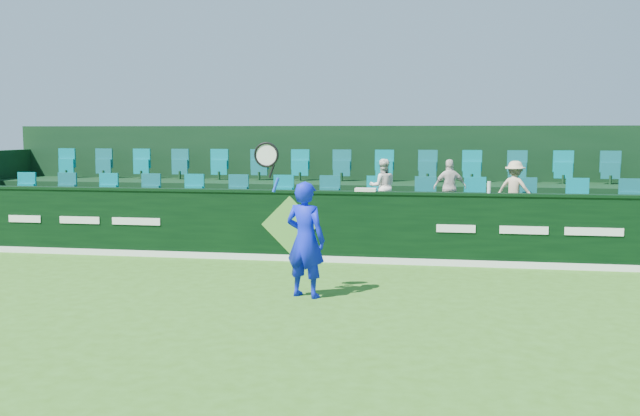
% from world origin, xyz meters
% --- Properties ---
extents(ground, '(60.00, 60.00, 0.00)m').
position_xyz_m(ground, '(0.00, 0.00, 0.00)').
color(ground, '#356718').
rests_on(ground, ground).
extents(sponsor_hoarding, '(16.00, 0.25, 1.35)m').
position_xyz_m(sponsor_hoarding, '(0.00, 4.00, 0.67)').
color(sponsor_hoarding, black).
rests_on(sponsor_hoarding, ground).
extents(stand_tier_front, '(16.00, 2.00, 0.80)m').
position_xyz_m(stand_tier_front, '(0.00, 5.10, 0.40)').
color(stand_tier_front, black).
rests_on(stand_tier_front, ground).
extents(stand_tier_back, '(16.00, 1.80, 1.30)m').
position_xyz_m(stand_tier_back, '(0.00, 7.00, 0.65)').
color(stand_tier_back, black).
rests_on(stand_tier_back, ground).
extents(stand_rear, '(16.00, 4.10, 2.60)m').
position_xyz_m(stand_rear, '(0.00, 7.44, 1.22)').
color(stand_rear, black).
rests_on(stand_rear, ground).
extents(seat_row_front, '(13.50, 0.50, 0.60)m').
position_xyz_m(seat_row_front, '(0.00, 5.50, 1.10)').
color(seat_row_front, '#037A85').
rests_on(seat_row_front, stand_tier_front).
extents(seat_row_back, '(13.50, 0.50, 0.60)m').
position_xyz_m(seat_row_back, '(0.00, 7.30, 1.60)').
color(seat_row_back, '#037A85').
rests_on(seat_row_back, stand_tier_back).
extents(tennis_player, '(1.17, 0.60, 2.36)m').
position_xyz_m(tennis_player, '(0.84, 1.06, 0.88)').
color(tennis_player, '#0C19D8').
rests_on(tennis_player, ground).
extents(spectator_left, '(0.62, 0.53, 1.12)m').
position_xyz_m(spectator_left, '(1.66, 5.12, 1.36)').
color(spectator_left, white).
rests_on(spectator_left, stand_tier_front).
extents(spectator_middle, '(0.69, 0.40, 1.11)m').
position_xyz_m(spectator_middle, '(2.99, 5.12, 1.36)').
color(spectator_middle, silver).
rests_on(spectator_middle, stand_tier_front).
extents(spectator_right, '(0.81, 0.66, 1.09)m').
position_xyz_m(spectator_right, '(4.24, 5.12, 1.35)').
color(spectator_right, '#CCB890').
rests_on(spectator_right, stand_tier_front).
extents(towel, '(0.39, 0.25, 0.06)m').
position_xyz_m(towel, '(1.43, 4.00, 1.38)').
color(towel, silver).
rests_on(towel, sponsor_hoarding).
extents(drinks_bottle, '(0.07, 0.07, 0.21)m').
position_xyz_m(drinks_bottle, '(3.68, 4.00, 1.46)').
color(drinks_bottle, silver).
rests_on(drinks_bottle, sponsor_hoarding).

